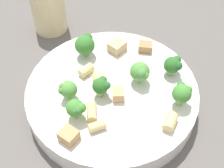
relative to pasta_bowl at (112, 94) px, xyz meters
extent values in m
plane|color=#5B5651|center=(0.00, 0.00, -0.02)|extent=(2.00, 2.00, 0.00)
cylinder|color=silver|center=(0.00, 0.00, 0.00)|extent=(0.28, 0.28, 0.04)
cylinder|color=beige|center=(0.00, 0.00, 0.01)|extent=(0.25, 0.25, 0.01)
torus|color=silver|center=(0.00, 0.00, 0.01)|extent=(0.27, 0.27, 0.00)
cylinder|color=#84AD60|center=(0.01, 0.10, 0.02)|extent=(0.01, 0.01, 0.01)
sphere|color=#2D6B28|center=(0.01, 0.10, 0.04)|extent=(0.03, 0.03, 0.03)
sphere|color=#2C6E27|center=(0.01, 0.11, 0.04)|extent=(0.01, 0.01, 0.01)
sphere|color=#295C2A|center=(0.02, 0.11, 0.04)|extent=(0.01, 0.01, 0.01)
cylinder|color=#93B766|center=(-0.01, -0.07, 0.02)|extent=(0.01, 0.01, 0.01)
sphere|color=#569942|center=(-0.01, -0.07, 0.04)|extent=(0.03, 0.03, 0.03)
sphere|color=#558344|center=(-0.02, -0.07, 0.04)|extent=(0.01, 0.01, 0.01)
sphere|color=#558B3B|center=(-0.02, -0.08, 0.04)|extent=(0.01, 0.01, 0.01)
sphere|color=#4F8C40|center=(-0.01, -0.08, 0.04)|extent=(0.01, 0.01, 0.01)
cylinder|color=#93B766|center=(0.03, -0.07, 0.02)|extent=(0.01, 0.01, 0.01)
sphere|color=#478E38|center=(0.03, -0.07, 0.04)|extent=(0.03, 0.03, 0.03)
sphere|color=#40793A|center=(0.04, -0.07, 0.04)|extent=(0.01, 0.01, 0.01)
sphere|color=#478B32|center=(0.03, -0.07, 0.04)|extent=(0.01, 0.01, 0.01)
sphere|color=#448F35|center=(0.03, -0.07, 0.04)|extent=(0.01, 0.01, 0.01)
cylinder|color=#84AD60|center=(0.07, 0.08, 0.02)|extent=(0.01, 0.01, 0.02)
sphere|color=#478E38|center=(0.07, 0.08, 0.04)|extent=(0.03, 0.03, 0.03)
sphere|color=#408036|center=(0.06, 0.08, 0.05)|extent=(0.01, 0.01, 0.01)
sphere|color=#3D8A31|center=(0.07, 0.09, 0.05)|extent=(0.01, 0.01, 0.01)
cylinder|color=#84AD60|center=(-0.09, -0.01, 0.02)|extent=(0.01, 0.01, 0.01)
sphere|color=#387A2D|center=(-0.09, -0.01, 0.04)|extent=(0.03, 0.03, 0.03)
sphere|color=#376A2E|center=(-0.10, 0.00, 0.05)|extent=(0.02, 0.02, 0.02)
sphere|color=#38732B|center=(-0.09, 0.00, 0.05)|extent=(0.01, 0.01, 0.01)
cylinder|color=#93B766|center=(0.01, 0.05, 0.02)|extent=(0.01, 0.01, 0.01)
sphere|color=#569942|center=(0.01, 0.05, 0.04)|extent=(0.03, 0.03, 0.03)
sphere|color=#55953F|center=(0.02, 0.05, 0.04)|extent=(0.01, 0.01, 0.01)
sphere|color=#4F8E42|center=(0.01, 0.04, 0.04)|extent=(0.02, 0.02, 0.02)
cylinder|color=#84AD60|center=(0.01, -0.02, 0.02)|extent=(0.01, 0.01, 0.01)
sphere|color=#2D6B28|center=(0.01, -0.02, 0.04)|extent=(0.03, 0.03, 0.03)
sphere|color=#2F6826|center=(0.00, -0.02, 0.04)|extent=(0.01, 0.01, 0.01)
sphere|color=#2A6C29|center=(0.01, -0.01, 0.04)|extent=(0.01, 0.01, 0.01)
sphere|color=#2F6926|center=(0.00, -0.03, 0.04)|extent=(0.01, 0.01, 0.01)
cylinder|color=#E0C67F|center=(0.06, -0.05, 0.02)|extent=(0.02, 0.03, 0.01)
cylinder|color=#E0C67F|center=(0.03, -0.05, 0.02)|extent=(0.03, 0.02, 0.01)
cylinder|color=#E0C67F|center=(-0.02, -0.02, 0.02)|extent=(0.03, 0.02, 0.02)
cylinder|color=#E0C67F|center=(-0.05, -0.02, 0.02)|extent=(0.02, 0.03, 0.02)
cylinder|color=#E0C67F|center=(0.10, 0.04, 0.02)|extent=(0.03, 0.03, 0.02)
cube|color=tan|center=(0.02, 0.00, 0.02)|extent=(0.03, 0.02, 0.02)
cube|color=tan|center=(-0.08, 0.05, 0.03)|extent=(0.03, 0.03, 0.02)
cube|color=tan|center=(0.06, -0.10, 0.02)|extent=(0.03, 0.03, 0.02)
cube|color=#A87A4C|center=(-0.05, 0.09, 0.02)|extent=(0.03, 0.03, 0.02)
cylinder|color=beige|center=(-0.23, -0.03, 0.03)|extent=(0.07, 0.07, 0.10)
cylinder|color=beige|center=(-0.23, -0.03, 0.01)|extent=(0.06, 0.06, 0.06)
camera|label=1|loc=(0.29, -0.14, 0.40)|focal=50.00mm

